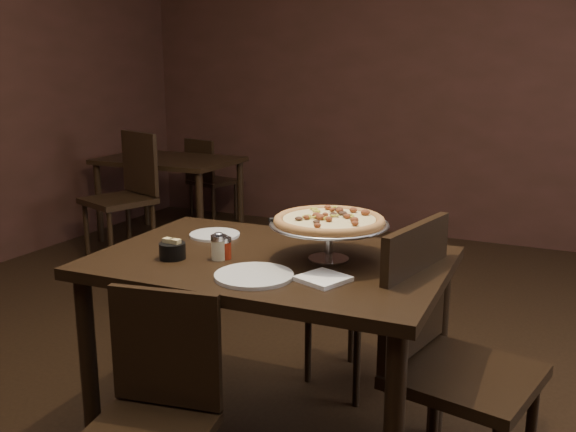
% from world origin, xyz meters
% --- Properties ---
extents(room, '(6.04, 7.04, 2.84)m').
position_xyz_m(room, '(0.06, 0.03, 1.40)').
color(room, black).
rests_on(room, ground).
extents(dining_table, '(1.32, 0.90, 0.81)m').
position_xyz_m(dining_table, '(0.04, -0.05, 0.70)').
color(dining_table, black).
rests_on(dining_table, ground).
extents(background_table, '(1.15, 0.77, 0.72)m').
position_xyz_m(background_table, '(-2.20, 2.42, 0.63)').
color(background_table, black).
rests_on(background_table, ground).
extents(pizza_stand, '(0.44, 0.44, 0.18)m').
position_xyz_m(pizza_stand, '(0.26, 0.01, 0.96)').
color(pizza_stand, '#B8B7BE').
rests_on(pizza_stand, dining_table).
extents(parmesan_shaker, '(0.06, 0.06, 0.10)m').
position_xyz_m(parmesan_shaker, '(-0.12, -0.16, 0.86)').
color(parmesan_shaker, beige).
rests_on(parmesan_shaker, dining_table).
extents(pepper_flake_shaker, '(0.05, 0.05, 0.09)m').
position_xyz_m(pepper_flake_shaker, '(-0.10, -0.14, 0.85)').
color(pepper_flake_shaker, maroon).
rests_on(pepper_flake_shaker, dining_table).
extents(packet_caddy, '(0.10, 0.10, 0.08)m').
position_xyz_m(packet_caddy, '(-0.28, -0.23, 0.84)').
color(packet_caddy, black).
rests_on(packet_caddy, dining_table).
extents(napkin_stack, '(0.19, 0.19, 0.02)m').
position_xyz_m(napkin_stack, '(0.33, -0.22, 0.82)').
color(napkin_stack, white).
rests_on(napkin_stack, dining_table).
extents(plate_left, '(0.21, 0.21, 0.01)m').
position_xyz_m(plate_left, '(-0.31, 0.12, 0.81)').
color(plate_left, silver).
rests_on(plate_left, dining_table).
extents(plate_near, '(0.27, 0.27, 0.01)m').
position_xyz_m(plate_near, '(0.10, -0.29, 0.82)').
color(plate_near, silver).
rests_on(plate_near, dining_table).
extents(serving_spatula, '(0.14, 0.14, 0.02)m').
position_xyz_m(serving_spatula, '(0.09, -0.03, 0.95)').
color(serving_spatula, '#B8B7BE').
rests_on(serving_spatula, pizza_stand).
extents(chair_far, '(0.50, 0.50, 0.83)m').
position_xyz_m(chair_far, '(0.13, 0.55, 0.45)').
color(chair_far, black).
rests_on(chair_far, ground).
extents(chair_near, '(0.44, 0.44, 0.82)m').
position_xyz_m(chair_near, '(-0.08, -0.64, 0.45)').
color(chair_near, black).
rests_on(chair_near, ground).
extents(chair_side, '(0.54, 0.54, 0.98)m').
position_xyz_m(chair_side, '(0.70, -0.01, 0.53)').
color(chair_side, black).
rests_on(chair_side, ground).
extents(bg_chair_far, '(0.46, 0.46, 0.82)m').
position_xyz_m(bg_chair_far, '(-2.24, 3.10, 0.45)').
color(bg_chair_far, black).
rests_on(bg_chair_far, ground).
extents(bg_chair_near, '(0.60, 0.60, 1.00)m').
position_xyz_m(bg_chair_near, '(-2.17, 1.81, 0.54)').
color(bg_chair_near, black).
rests_on(bg_chair_near, ground).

